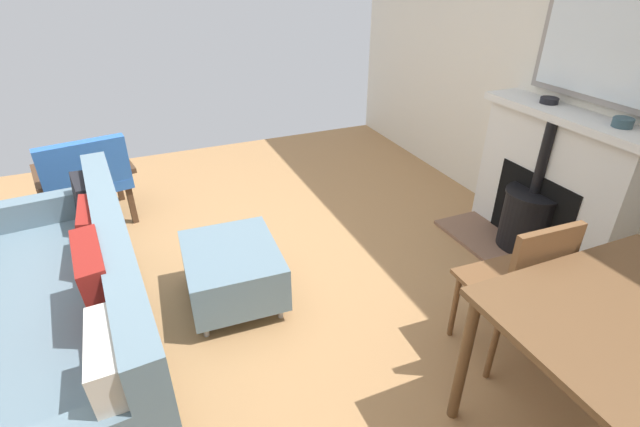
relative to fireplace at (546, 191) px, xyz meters
The scene contains 10 objects.
ground_plane 2.49m from the fireplace, ahead, with size 5.30×5.22×0.01m, color #A87A4C.
wall_left 1.08m from the fireplace, 123.19° to the right, with size 0.12×5.22×2.88m, color silver.
fireplace is the anchor object (origin of this frame).
mirror_over_mantel 1.15m from the fireplace, behind, with size 0.04×0.91×1.03m.
mantel_bowl_near 0.62m from the fireplace, 103.98° to the right, with size 0.12×0.12×0.04m.
mantel_bowl_far 0.69m from the fireplace, 98.48° to the left, with size 0.12×0.12×0.06m.
sofa 3.05m from the fireplace, ahead, with size 0.97×2.01×0.81m.
ottoman 2.22m from the fireplace, ahead, with size 0.58×0.68×0.37m.
armchair_accent 3.40m from the fireplace, 28.40° to the right, with size 0.77×0.68×0.75m.
dining_chair_near_fireplace 1.26m from the fireplace, 37.88° to the left, with size 0.42×0.42×0.86m.
Camera 1 is at (0.16, 2.36, 1.88)m, focal length 25.52 mm.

